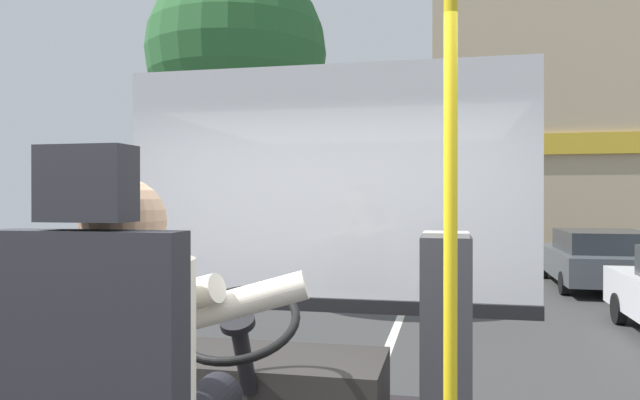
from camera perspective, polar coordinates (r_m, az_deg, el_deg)
The scene contains 9 objects.
ground at distance 10.87m, azimuth 8.19°, elevation -10.00°, with size 18.00×44.00×0.06m.
bus_driver at distance 1.75m, azimuth -17.28°, elevation -14.62°, with size 0.86×0.64×0.79m.
steering_console at distance 2.97m, azimuth -5.04°, elevation -18.05°, with size 1.10×0.95×0.77m.
handrail_pole at distance 1.94m, azimuth 12.39°, elevation -1.12°, with size 0.04×0.04×2.21m.
fare_box at distance 2.74m, azimuth 11.96°, elevation -13.54°, with size 0.22×0.24×1.00m.
windshield_panel at distance 3.57m, azimuth 0.34°, elevation -1.45°, with size 2.50×0.08×1.48m.
street_tree at distance 10.77m, azimuth -7.96°, elevation 13.63°, with size 3.12×3.12×5.99m.
shop_building at distance 21.65m, azimuth 25.42°, elevation 6.63°, with size 10.78×6.06×8.64m.
parked_car_charcoal at distance 13.96m, azimuth 25.30°, elevation -5.04°, with size 2.03×3.97×1.21m.
Camera 1 is at (0.73, -1.87, 1.91)m, focal length 33.41 mm.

